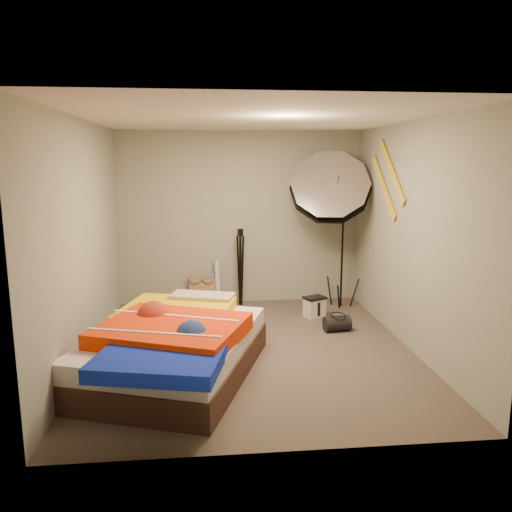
{
  "coord_description": "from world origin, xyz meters",
  "views": [
    {
      "loc": [
        -0.49,
        -5.24,
        2.05
      ],
      "look_at": [
        0.1,
        0.6,
        0.95
      ],
      "focal_mm": 35.0,
      "sensor_mm": 36.0,
      "label": 1
    }
  ],
  "objects": [
    {
      "name": "ceiling",
      "position": [
        0.0,
        0.0,
        2.5
      ],
      "size": [
        4.0,
        4.0,
        0.0
      ],
      "primitive_type": "plane",
      "rotation": [
        3.14,
        0.0,
        0.0
      ],
      "color": "silver",
      "rests_on": "wall_back"
    },
    {
      "name": "duffel_bag",
      "position": [
        1.1,
        0.53,
        0.1
      ],
      "size": [
        0.34,
        0.23,
        0.19
      ],
      "primitive_type": "cylinder",
      "rotation": [
        0.0,
        1.57,
        0.12
      ],
      "color": "black",
      "rests_on": "floor"
    },
    {
      "name": "photo_umbrella",
      "position": [
        1.21,
        1.51,
        1.68
      ],
      "size": [
        1.48,
        1.17,
        2.35
      ],
      "color": "black",
      "rests_on": "floor"
    },
    {
      "name": "tote_bag",
      "position": [
        -0.56,
        1.9,
        0.19
      ],
      "size": [
        0.4,
        0.21,
        0.39
      ],
      "primitive_type": "cube",
      "rotation": [
        -0.14,
        0.0,
        -0.12
      ],
      "color": "tan",
      "rests_on": "floor"
    },
    {
      "name": "camera_case",
      "position": [
        0.95,
        1.12,
        0.13
      ],
      "size": [
        0.31,
        0.27,
        0.26
      ],
      "primitive_type": "cube",
      "rotation": [
        0.0,
        0.0,
        0.43
      ],
      "color": "beige",
      "rests_on": "floor"
    },
    {
      "name": "floor",
      "position": [
        0.0,
        0.0,
        0.0
      ],
      "size": [
        4.0,
        4.0,
        0.0
      ],
      "primitive_type": "plane",
      "color": "brown",
      "rests_on": "ground"
    },
    {
      "name": "wall_back",
      "position": [
        0.0,
        2.0,
        1.25
      ],
      "size": [
        3.5,
        0.0,
        3.5
      ],
      "primitive_type": "plane",
      "rotation": [
        1.57,
        0.0,
        0.0
      ],
      "color": "gray",
      "rests_on": "floor"
    },
    {
      "name": "wall_front",
      "position": [
        0.0,
        -2.0,
        1.25
      ],
      "size": [
        3.5,
        0.0,
        3.5
      ],
      "primitive_type": "plane",
      "rotation": [
        -1.57,
        0.0,
        0.0
      ],
      "color": "gray",
      "rests_on": "floor"
    },
    {
      "name": "wall_stripe_upper",
      "position": [
        1.73,
        0.6,
        1.95
      ],
      "size": [
        0.02,
        0.91,
        0.78
      ],
      "primitive_type": "cube",
      "rotation": [
        0.7,
        0.0,
        0.0
      ],
      "color": "gold",
      "rests_on": "wall_right"
    },
    {
      "name": "bed",
      "position": [
        -0.82,
        -0.58,
        0.3
      ],
      "size": [
        1.98,
        2.46,
        0.59
      ],
      "color": "#3F251D",
      "rests_on": "floor"
    },
    {
      "name": "wall_right",
      "position": [
        1.75,
        0.0,
        1.25
      ],
      "size": [
        0.0,
        4.0,
        4.0
      ],
      "primitive_type": "plane",
      "rotation": [
        1.57,
        0.0,
        -1.57
      ],
      "color": "gray",
      "rests_on": "floor"
    },
    {
      "name": "camera_tripod",
      "position": [
        -0.01,
        1.8,
        0.64
      ],
      "size": [
        0.08,
        0.08,
        1.12
      ],
      "color": "black",
      "rests_on": "floor"
    },
    {
      "name": "wall_left",
      "position": [
        -1.75,
        0.0,
        1.25
      ],
      "size": [
        0.0,
        4.0,
        4.0
      ],
      "primitive_type": "plane",
      "rotation": [
        1.57,
        0.0,
        1.57
      ],
      "color": "gray",
      "rests_on": "floor"
    },
    {
      "name": "wall_stripe_lower",
      "position": [
        1.73,
        0.85,
        1.75
      ],
      "size": [
        0.02,
        0.91,
        0.78
      ],
      "primitive_type": "cube",
      "rotation": [
        0.7,
        0.0,
        0.0
      ],
      "color": "gold",
      "rests_on": "wall_right"
    },
    {
      "name": "wrapping_roll",
      "position": [
        -0.34,
        1.87,
        0.32
      ],
      "size": [
        0.11,
        0.2,
        0.65
      ],
      "primitive_type": "cylinder",
      "rotation": [
        -0.17,
        0.0,
        0.21
      ],
      "color": "#4E9AD3",
      "rests_on": "floor"
    }
  ]
}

